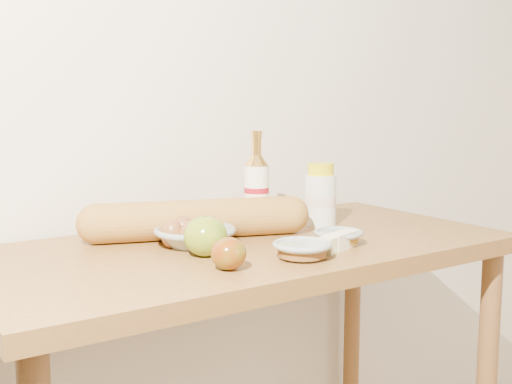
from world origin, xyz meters
TOP-DOWN VIEW (x-y plane):
  - back_wall at (0.00, 1.51)m, footprint 3.50×0.02m
  - table at (0.00, 1.18)m, footprint 1.20×0.60m
  - bourbon_bottle at (0.09, 1.28)m, footprint 0.07×0.07m
  - cream_bottle at (0.26, 1.25)m, footprint 0.09×0.09m
  - egg_bowl at (-0.12, 1.22)m, footprint 0.24×0.24m
  - baguette at (-0.08, 1.28)m, footprint 0.55×0.26m
  - apple_yellowgreen at (-0.14, 1.12)m, footprint 0.12×0.12m
  - apple_redgreen_front at (-0.16, 1.00)m, footprint 0.07×0.07m
  - sugar_bowl at (0.01, 0.99)m, footprint 0.15×0.15m
  - syrup_bowl at (0.16, 1.05)m, footprint 0.13×0.13m
  - butter_stick at (0.13, 1.02)m, footprint 0.13×0.07m

SIDE VIEW (x-z plane):
  - table at x=0.00m, z-range 0.33..1.23m
  - butter_stick at x=0.13m, z-range 0.90..0.93m
  - syrup_bowl at x=0.16m, z-range 0.90..0.93m
  - sugar_bowl at x=0.01m, z-range 0.90..0.94m
  - egg_bowl at x=-0.12m, z-range 0.89..0.96m
  - apple_redgreen_front at x=-0.16m, z-range 0.90..0.96m
  - apple_yellowgreen at x=-0.14m, z-range 0.90..0.98m
  - baguette at x=-0.08m, z-range 0.90..0.99m
  - cream_bottle at x=0.26m, z-range 0.89..1.06m
  - bourbon_bottle at x=0.09m, z-range 0.88..1.13m
  - back_wall at x=0.00m, z-range 0.00..2.60m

